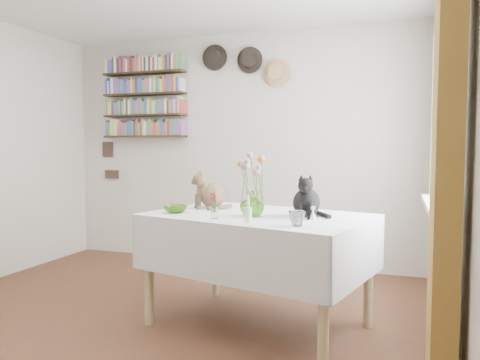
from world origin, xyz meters
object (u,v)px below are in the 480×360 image
at_px(dining_table, 258,242).
at_px(tabby_cat, 213,188).
at_px(black_cat, 307,195).
at_px(flower_vase, 252,204).
at_px(bookshelf_unit, 144,98).

xyz_separation_m(dining_table, tabby_cat, (-0.43, 0.22, 0.35)).
bearing_deg(dining_table, tabby_cat, 153.16).
height_order(black_cat, flower_vase, black_cat).
bearing_deg(flower_vase, dining_table, 85.36).
xyz_separation_m(black_cat, flower_vase, (-0.35, -0.11, -0.06)).
distance_m(black_cat, flower_vase, 0.37).
distance_m(dining_table, bookshelf_unit, 2.75).
height_order(dining_table, tabby_cat, tabby_cat).
xyz_separation_m(tabby_cat, bookshelf_unit, (-1.41, 1.40, 0.89)).
bearing_deg(bookshelf_unit, flower_vase, -43.14).
bearing_deg(tabby_cat, dining_table, 22.68).
relative_size(black_cat, bookshelf_unit, 0.30).
distance_m(tabby_cat, flower_vase, 0.54).
distance_m(black_cat, bookshelf_unit, 2.86).
height_order(dining_table, flower_vase, flower_vase).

